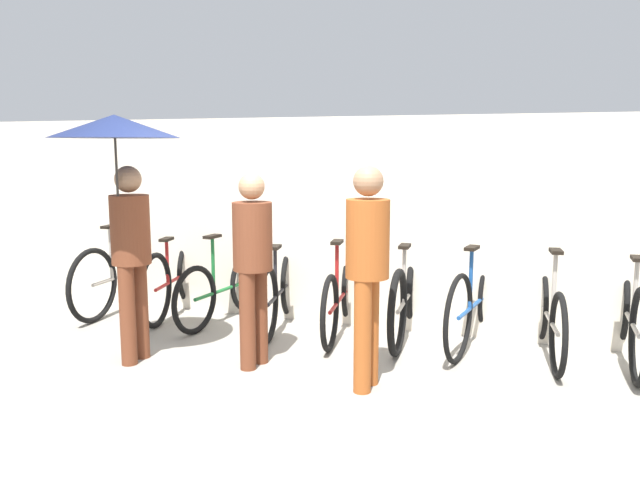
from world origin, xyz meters
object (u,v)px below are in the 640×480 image
at_px(parked_bicycle_7, 549,315).
at_px(parked_bicycle_1, 175,278).
at_px(parked_bicycle_3, 280,291).
at_px(parked_bicycle_6, 475,302).
at_px(parked_bicycle_0, 122,274).
at_px(parked_bicycle_5, 406,297).
at_px(parked_bicycle_2, 224,288).
at_px(parked_bicycle_8, 629,316).
at_px(pedestrian_leading, 120,170).
at_px(pedestrian_trailing, 367,261).
at_px(pedestrian_center, 253,256).
at_px(parked_bicycle_4, 340,296).

bearing_deg(parked_bicycle_7, parked_bicycle_1, 81.18).
distance_m(parked_bicycle_3, parked_bicycle_6, 1.89).
bearing_deg(parked_bicycle_0, parked_bicycle_3, -92.44).
xyz_separation_m(parked_bicycle_5, parked_bicycle_7, (1.26, -0.09, -0.03)).
xyz_separation_m(parked_bicycle_2, parked_bicycle_8, (3.78, 0.04, 0.04)).
height_order(parked_bicycle_0, pedestrian_leading, pedestrian_leading).
height_order(parked_bicycle_7, pedestrian_trailing, pedestrian_trailing).
bearing_deg(parked_bicycle_6, pedestrian_center, 134.43).
height_order(parked_bicycle_2, parked_bicycle_5, parked_bicycle_5).
xyz_separation_m(parked_bicycle_1, parked_bicycle_5, (2.52, 0.00, 0.00)).
bearing_deg(parked_bicycle_1, pedestrian_trailing, -128.86).
distance_m(parked_bicycle_7, pedestrian_trailing, 1.88).
distance_m(parked_bicycle_5, pedestrian_center, 1.64).
bearing_deg(parked_bicycle_2, parked_bicycle_4, -83.09).
relative_size(parked_bicycle_4, pedestrian_leading, 0.85).
bearing_deg(parked_bicycle_0, parked_bicycle_7, -92.08).
height_order(parked_bicycle_2, parked_bicycle_4, parked_bicycle_4).
height_order(parked_bicycle_1, parked_bicycle_8, parked_bicycle_8).
height_order(parked_bicycle_3, pedestrian_leading, pedestrian_leading).
bearing_deg(parked_bicycle_2, parked_bicycle_5, -81.18).
distance_m(parked_bicycle_6, pedestrian_center, 2.10).
xyz_separation_m(parked_bicycle_7, pedestrian_center, (-2.28, -1.07, 0.56)).
height_order(parked_bicycle_2, pedestrian_center, pedestrian_center).
bearing_deg(parked_bicycle_8, parked_bicycle_2, 90.22).
bearing_deg(parked_bicycle_7, parked_bicycle_2, 82.25).
xyz_separation_m(parked_bicycle_1, parked_bicycle_6, (3.15, 0.01, 0.00)).
relative_size(parked_bicycle_7, pedestrian_leading, 0.82).
height_order(parked_bicycle_0, parked_bicycle_7, parked_bicycle_0).
height_order(pedestrian_center, pedestrian_trailing, pedestrian_trailing).
bearing_deg(pedestrian_center, parked_bicycle_7, -146.24).
height_order(parked_bicycle_1, pedestrian_center, pedestrian_center).
bearing_deg(parked_bicycle_3, parked_bicycle_6, -98.00).
bearing_deg(parked_bicycle_2, parked_bicycle_1, 89.85).
distance_m(parked_bicycle_4, parked_bicycle_7, 1.89).
xyz_separation_m(parked_bicycle_6, parked_bicycle_7, (0.63, -0.10, -0.03)).
height_order(parked_bicycle_3, parked_bicycle_8, parked_bicycle_8).
height_order(parked_bicycle_5, parked_bicycle_8, parked_bicycle_8).
relative_size(parked_bicycle_3, parked_bicycle_4, 0.97).
relative_size(parked_bicycle_2, parked_bicycle_8, 0.88).
bearing_deg(parked_bicycle_4, parked_bicycle_3, 83.67).
distance_m(parked_bicycle_0, parked_bicycle_6, 3.78).
relative_size(parked_bicycle_2, parked_bicycle_5, 0.91).
height_order(parked_bicycle_3, parked_bicycle_6, parked_bicycle_3).
distance_m(parked_bicycle_0, parked_bicycle_4, 2.52).
bearing_deg(pedestrian_trailing, parked_bicycle_8, -142.79).
bearing_deg(pedestrian_center, parked_bicycle_0, -19.05).
bearing_deg(parked_bicycle_3, parked_bicycle_1, 75.48).
xyz_separation_m(parked_bicycle_0, parked_bicycle_5, (3.15, 0.05, -0.01)).
bearing_deg(pedestrian_trailing, parked_bicycle_1, -24.38).
distance_m(parked_bicycle_0, parked_bicycle_2, 1.26).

